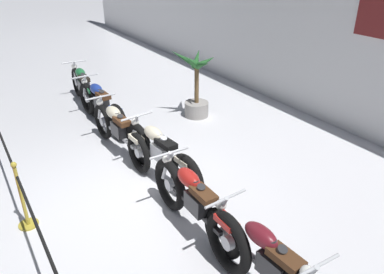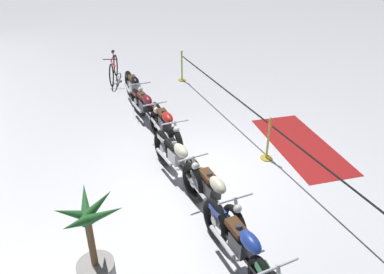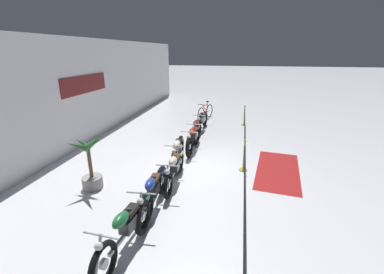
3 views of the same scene
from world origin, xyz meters
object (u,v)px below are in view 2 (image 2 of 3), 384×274
motorcycle_maroon_5 (145,108)px  stanchion_mid_right (182,71)px  stanchion_mid_left (268,145)px  floor_banner (301,145)px  motorcycle_black_6 (134,90)px  motorcycle_cream_2 (213,194)px  bicycle (114,69)px  motorcycle_blue_1 (242,251)px  motorcycle_cream_3 (177,161)px  stanchion_far_left (308,161)px  motorcycle_red_4 (166,127)px  potted_palm_left_of_row (93,249)px

motorcycle_maroon_5 → stanchion_mid_right: stanchion_mid_right is taller
motorcycle_maroon_5 → stanchion_mid_left: bearing=-143.2°
stanchion_mid_left → floor_banner: (0.21, -1.11, -0.35)m
floor_banner → motorcycle_black_6: bearing=46.4°
motorcycle_cream_2 → motorcycle_maroon_5: motorcycle_cream_2 is taller
bicycle → stanchion_mid_left: 6.70m
motorcycle_maroon_5 → motorcycle_cream_2: bearing=-178.7°
motorcycle_blue_1 → motorcycle_black_6: bearing=-1.0°
bicycle → motorcycle_black_6: bearing=-176.2°
motorcycle_cream_3 → motorcycle_maroon_5: bearing=-2.5°
motorcycle_maroon_5 → stanchion_mid_left: size_ratio=2.18×
motorcycle_cream_3 → stanchion_mid_left: 2.18m
motorcycle_blue_1 → floor_banner: size_ratio=0.78×
bicycle → stanchion_mid_right: (-0.90, -2.16, -0.04)m
floor_banner → stanchion_far_left: bearing=151.8°
motorcycle_cream_3 → stanchion_far_left: stanchion_far_left is taller
motorcycle_red_4 → floor_banner: motorcycle_red_4 is taller
motorcycle_red_4 → bicycle: bearing=2.7°
motorcycle_cream_3 → stanchion_far_left: (-1.32, -2.18, 0.26)m
bicycle → floor_banner: bearing=-151.9°
motorcycle_red_4 → motorcycle_maroon_5: size_ratio=0.98×
motorcycle_maroon_5 → bicycle: size_ratio=1.37×
motorcycle_black_6 → stanchion_mid_left: 4.54m
potted_palm_left_of_row → floor_banner: size_ratio=0.53×
bicycle → potted_palm_left_of_row: 8.55m
potted_palm_left_of_row → floor_banner: potted_palm_left_of_row is taller
motorcycle_cream_3 → potted_palm_left_of_row: size_ratio=1.37×
motorcycle_maroon_5 → potted_palm_left_of_row: bearing=155.9°
bicycle → stanchion_mid_right: 2.34m
motorcycle_cream_2 → stanchion_mid_left: stanchion_mid_left is taller
motorcycle_cream_2 → stanchion_mid_right: bearing=-16.3°
motorcycle_blue_1 → stanchion_far_left: size_ratio=0.22×
motorcycle_maroon_5 → floor_banner: 4.09m
motorcycle_cream_3 → stanchion_mid_left: stanchion_mid_left is taller
stanchion_mid_left → stanchion_mid_right: same height
motorcycle_cream_2 → floor_banner: 3.45m
stanchion_far_left → motorcycle_cream_3: bearing=58.7°
motorcycle_blue_1 → motorcycle_maroon_5: size_ratio=1.04×
stanchion_mid_right → motorcycle_cream_3: bearing=158.2°
stanchion_mid_left → floor_banner: bearing=-79.5°
motorcycle_red_4 → motorcycle_maroon_5: 1.31m
bicycle → motorcycle_cream_3: bearing=179.9°
motorcycle_cream_2 → motorcycle_maroon_5: bearing=1.3°
motorcycle_red_4 → stanchion_mid_right: (3.99, -1.93, -0.13)m
stanchion_mid_left → motorcycle_black_6: bearing=26.3°
stanchion_mid_right → potted_palm_left_of_row: bearing=150.6°
motorcycle_red_4 → motorcycle_cream_2: bearing=179.3°
motorcycle_blue_1 → motorcycle_red_4: size_ratio=1.06×
motorcycle_cream_2 → motorcycle_maroon_5: size_ratio=1.01×
motorcycle_blue_1 → motorcycle_cream_2: bearing=-6.7°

